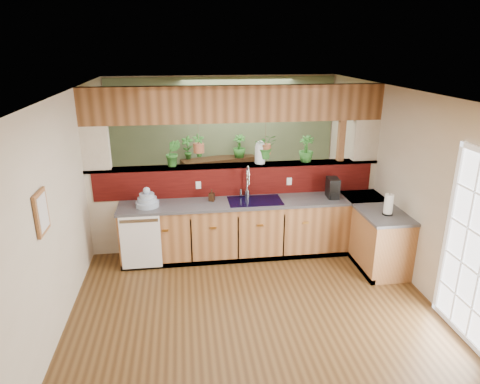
{
  "coord_description": "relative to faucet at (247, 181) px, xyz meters",
  "views": [
    {
      "loc": [
        -0.8,
        -5.09,
        3.18
      ],
      "look_at": [
        -0.02,
        0.7,
        1.15
      ],
      "focal_mm": 32.0,
      "sensor_mm": 36.0,
      "label": 1
    }
  ],
  "objects": [
    {
      "name": "faucet",
      "position": [
        0.0,
        0.0,
        0.0
      ],
      "size": [
        0.23,
        0.23,
        0.53
      ],
      "color": "#B7B7B2",
      "rests_on": "countertop"
    },
    {
      "name": "wall_right",
      "position": [
        2.15,
        -1.13,
        0.12
      ],
      "size": [
        0.02,
        7.0,
        2.6
      ],
      "primitive_type": "cube",
      "color": "beige",
      "rests_on": "ground"
    },
    {
      "name": "header_beam",
      "position": [
        -0.15,
        0.22,
        1.14
      ],
      "size": [
        4.6,
        0.15,
        0.55
      ],
      "primitive_type": "cube",
      "color": "brown",
      "rests_on": "ground"
    },
    {
      "name": "sage_backwall",
      "position": [
        -0.15,
        2.35,
        0.12
      ],
      "size": [
        4.55,
        0.02,
        2.55
      ],
      "primitive_type": "cube",
      "color": "#566746",
      "rests_on": "ground"
    },
    {
      "name": "pass_through_partition",
      "position": [
        -0.12,
        0.22,
        0.01
      ],
      "size": [
        4.6,
        0.21,
        2.6
      ],
      "color": "beige",
      "rests_on": "ground"
    },
    {
      "name": "navy_sink",
      "position": [
        0.1,
        -0.15,
        -0.36
      ],
      "size": [
        0.82,
        0.5,
        0.18
      ],
      "color": "black",
      "rests_on": "countertop"
    },
    {
      "name": "pass_through_ledge",
      "position": [
        -0.15,
        0.22,
        0.19
      ],
      "size": [
        4.6,
        0.21,
        0.04
      ],
      "primitive_type": "cube",
      "color": "brown",
      "rests_on": "ground"
    },
    {
      "name": "dishwasher",
      "position": [
        -1.63,
        -0.46,
        -0.73
      ],
      "size": [
        0.58,
        0.03,
        0.82
      ],
      "color": "white",
      "rests_on": "ground"
    },
    {
      "name": "paper_towel",
      "position": [
        1.86,
        -0.95,
        -0.14
      ],
      "size": [
        0.15,
        0.15,
        0.32
      ],
      "color": "black",
      "rests_on": "countertop"
    },
    {
      "name": "wall_left",
      "position": [
        -2.45,
        -1.13,
        0.12
      ],
      "size": [
        0.02,
        7.0,
        2.6
      ],
      "primitive_type": "cube",
      "color": "beige",
      "rests_on": "ground"
    },
    {
      "name": "ledge_plant_left",
      "position": [
        -1.12,
        0.22,
        0.42
      ],
      "size": [
        0.26,
        0.23,
        0.42
      ],
      "primitive_type": "imported",
      "rotation": [
        0.0,
        0.0,
        -0.19
      ],
      "color": "#256121",
      "rests_on": "pass_through_ledge"
    },
    {
      "name": "hanging_plant_a",
      "position": [
        -0.72,
        0.22,
        0.64
      ],
      "size": [
        0.21,
        0.17,
        0.47
      ],
      "color": "brown",
      "rests_on": "header_beam"
    },
    {
      "name": "shelving_console",
      "position": [
        -0.26,
        2.12,
        -0.68
      ],
      "size": [
        1.56,
        0.81,
        1.01
      ],
      "primitive_type": "cube",
      "rotation": [
        0.0,
        0.0,
        0.28
      ],
      "color": "black",
      "rests_on": "ground"
    },
    {
      "name": "ground",
      "position": [
        -0.15,
        -1.13,
        -1.18
      ],
      "size": [
        4.6,
        7.0,
        0.01
      ],
      "primitive_type": "cube",
      "color": "#4D3217",
      "rests_on": "ground"
    },
    {
      "name": "ceiling",
      "position": [
        -0.15,
        -1.13,
        1.42
      ],
      "size": [
        4.6,
        7.0,
        0.01
      ],
      "primitive_type": "cube",
      "color": "brown",
      "rests_on": "ground"
    },
    {
      "name": "wall_back",
      "position": [
        -0.15,
        2.37,
        0.12
      ],
      "size": [
        4.6,
        0.02,
        2.6
      ],
      "primitive_type": "cube",
      "color": "beige",
      "rests_on": "ground"
    },
    {
      "name": "framed_print",
      "position": [
        -2.42,
        -1.93,
        0.37
      ],
      "size": [
        0.04,
        0.35,
        0.45
      ],
      "color": "brown",
      "rests_on": "wall_left"
    },
    {
      "name": "coffee_maker",
      "position": [
        1.33,
        -0.16,
        -0.14
      ],
      "size": [
        0.17,
        0.28,
        0.31
      ],
      "rotation": [
        0.0,
        0.0,
        -0.07
      ],
      "color": "black",
      "rests_on": "countertop"
    },
    {
      "name": "dish_stack",
      "position": [
        -1.52,
        -0.17,
        -0.19
      ],
      "size": [
        0.34,
        0.34,
        0.3
      ],
      "color": "#93A5BE",
      "rests_on": "countertop"
    },
    {
      "name": "shelf_plant_b",
      "position": [
        0.16,
        2.12,
        0.05
      ],
      "size": [
        0.3,
        0.3,
        0.45
      ],
      "primitive_type": "imported",
      "rotation": [
        0.0,
        0.0,
        -0.22
      ],
      "color": "#256121",
      "rests_on": "shelving_console"
    },
    {
      "name": "glass_jar",
      "position": [
        0.23,
        0.22,
        0.39
      ],
      "size": [
        0.16,
        0.16,
        0.36
      ],
      "color": "silver",
      "rests_on": "pass_through_ledge"
    },
    {
      "name": "countertop",
      "position": [
        0.69,
        -0.26,
        -0.73
      ],
      "size": [
        4.14,
        1.52,
        0.9
      ],
      "color": "brown",
      "rests_on": "ground"
    },
    {
      "name": "hanging_plant_b",
      "position": [
        0.32,
        0.22,
        0.65
      ],
      "size": [
        0.35,
        0.31,
        0.51
      ],
      "color": "brown",
      "rests_on": "header_beam"
    },
    {
      "name": "french_door",
      "position": [
        2.12,
        -2.43,
        -0.13
      ],
      "size": [
        0.06,
        1.02,
        2.16
      ],
      "primitive_type": "cube",
      "color": "white",
      "rests_on": "ground"
    },
    {
      "name": "soap_dispenser",
      "position": [
        -0.56,
        -0.06,
        -0.19
      ],
      "size": [
        0.11,
        0.11,
        0.18
      ],
      "primitive_type": "imported",
      "rotation": [
        0.0,
        0.0,
        -0.36
      ],
      "color": "#362113",
      "rests_on": "countertop"
    },
    {
      "name": "floor_plant",
      "position": [
        0.68,
        1.47,
        -0.83
      ],
      "size": [
        0.69,
        0.62,
        0.7
      ],
      "primitive_type": "imported",
      "rotation": [
        0.0,
        0.0,
        -0.12
      ],
      "color": "#256121",
      "rests_on": "ground"
    },
    {
      "name": "shelf_plant_a",
      "position": [
        -0.88,
        2.12,
        0.05
      ],
      "size": [
        0.28,
        0.23,
        0.46
      ],
      "primitive_type": "imported",
      "rotation": [
        0.0,
        0.0,
        -0.32
      ],
      "color": "#256121",
      "rests_on": "shelving_console"
    },
    {
      "name": "ledge_plant_right",
      "position": [
        0.98,
        0.22,
        0.42
      ],
      "size": [
        0.31,
        0.31,
        0.42
      ],
      "primitive_type": "imported",
      "rotation": [
        0.0,
        0.0,
        -0.41
      ],
      "color": "#256121",
      "rests_on": "pass_through_ledge"
    }
  ]
}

